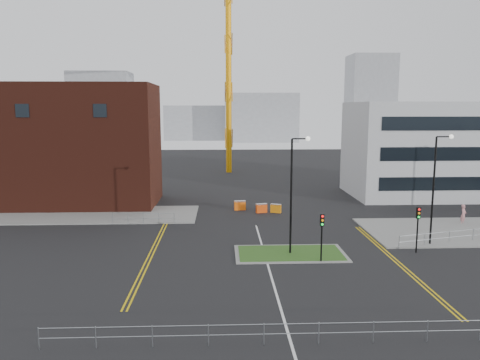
% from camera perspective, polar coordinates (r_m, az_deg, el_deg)
% --- Properties ---
extents(ground, '(200.00, 200.00, 0.00)m').
position_cam_1_polar(ground, '(29.46, 4.49, -13.80)').
color(ground, black).
rests_on(ground, ground).
extents(pavement_left, '(28.00, 8.00, 0.12)m').
position_cam_1_polar(pavement_left, '(52.96, -20.64, -4.02)').
color(pavement_left, slate).
rests_on(pavement_left, ground).
extents(island_kerb, '(8.60, 4.60, 0.08)m').
position_cam_1_polar(island_kerb, '(37.15, 6.13, -8.90)').
color(island_kerb, slate).
rests_on(island_kerb, ground).
extents(grass_island, '(8.00, 4.00, 0.12)m').
position_cam_1_polar(grass_island, '(37.14, 6.13, -8.87)').
color(grass_island, '#274F1A').
rests_on(grass_island, ground).
extents(brick_building, '(24.20, 10.07, 14.24)m').
position_cam_1_polar(brick_building, '(58.56, -21.94, 3.81)').
color(brick_building, '#481B12').
rests_on(brick_building, ground).
extents(office_block, '(25.00, 12.20, 12.00)m').
position_cam_1_polar(office_block, '(66.07, 24.12, 3.44)').
color(office_block, '#B6B8BB').
rests_on(office_block, ground).
extents(tower_crane, '(51.27, 15.39, 41.40)m').
position_cam_1_polar(tower_crane, '(85.49, 2.37, 20.35)').
color(tower_crane, '#F8A10E').
rests_on(tower_crane, ground).
extents(streetlamp_island, '(1.46, 0.36, 9.18)m').
position_cam_1_polar(streetlamp_island, '(35.91, 6.62, -0.70)').
color(streetlamp_island, black).
rests_on(streetlamp_island, ground).
extents(streetlamp_right_near, '(1.46, 0.36, 9.18)m').
position_cam_1_polar(streetlamp_right_near, '(41.36, 22.83, -0.08)').
color(streetlamp_right_near, black).
rests_on(streetlamp_right_near, ground).
extents(traffic_light_island, '(0.28, 0.33, 3.65)m').
position_cam_1_polar(traffic_light_island, '(34.89, 9.95, -5.84)').
color(traffic_light_island, black).
rests_on(traffic_light_island, ground).
extents(traffic_light_right, '(0.28, 0.33, 3.65)m').
position_cam_1_polar(traffic_light_right, '(39.17, 20.88, -4.68)').
color(traffic_light_right, black).
rests_on(traffic_light_right, ground).
extents(railing_front, '(24.05, 0.05, 1.10)m').
position_cam_1_polar(railing_front, '(23.72, 6.30, -17.61)').
color(railing_front, gray).
rests_on(railing_front, ground).
extents(railing_left, '(6.05, 0.05, 1.10)m').
position_cam_1_polar(railing_left, '(46.85, -11.70, -4.41)').
color(railing_left, gray).
rests_on(railing_left, ground).
extents(centre_line, '(0.15, 30.00, 0.01)m').
position_cam_1_polar(centre_line, '(31.30, 4.05, -12.39)').
color(centre_line, silver).
rests_on(centre_line, ground).
extents(yellow_left_a, '(0.12, 24.00, 0.01)m').
position_cam_1_polar(yellow_left_a, '(39.10, -10.65, -8.15)').
color(yellow_left_a, gold).
rests_on(yellow_left_a, ground).
extents(yellow_left_b, '(0.12, 24.00, 0.01)m').
position_cam_1_polar(yellow_left_b, '(39.05, -10.21, -8.16)').
color(yellow_left_b, gold).
rests_on(yellow_left_b, ground).
extents(yellow_right_a, '(0.12, 20.00, 0.01)m').
position_cam_1_polar(yellow_right_a, '(37.16, 18.27, -9.36)').
color(yellow_right_a, gold).
rests_on(yellow_right_a, ground).
extents(yellow_right_b, '(0.12, 20.00, 0.01)m').
position_cam_1_polar(yellow_right_b, '(37.26, 18.71, -9.33)').
color(yellow_right_b, gold).
rests_on(yellow_right_b, ground).
extents(skyline_a, '(18.00, 12.00, 22.00)m').
position_cam_1_polar(skyline_a, '(151.50, -16.48, 8.35)').
color(skyline_a, gray).
rests_on(skyline_a, ground).
extents(skyline_b, '(24.00, 12.00, 16.00)m').
position_cam_1_polar(skyline_b, '(157.59, 2.58, 7.61)').
color(skyline_b, gray).
rests_on(skyline_b, ground).
extents(skyline_c, '(14.00, 12.00, 28.00)m').
position_cam_1_polar(skyline_c, '(159.51, 15.56, 9.47)').
color(skyline_c, gray).
rests_on(skyline_c, ground).
extents(skyline_d, '(30.00, 12.00, 12.00)m').
position_cam_1_polar(skyline_d, '(167.14, -3.93, 6.99)').
color(skyline_d, gray).
rests_on(skyline_d, ground).
extents(pedestrian, '(0.85, 0.84, 1.98)m').
position_cam_1_polar(pedestrian, '(50.69, 25.58, -3.81)').
color(pedestrian, '#CB8386').
rests_on(pedestrian, ground).
extents(barrier_left, '(1.30, 0.56, 1.06)m').
position_cam_1_polar(barrier_left, '(52.15, -0.01, -3.06)').
color(barrier_left, '#FA610D').
rests_on(barrier_left, ground).
extents(barrier_mid, '(1.19, 0.78, 0.95)m').
position_cam_1_polar(barrier_mid, '(51.01, 4.39, -3.43)').
color(barrier_mid, orange).
rests_on(barrier_mid, ground).
extents(barrier_right, '(1.25, 0.67, 1.00)m').
position_cam_1_polar(barrier_right, '(50.91, 2.63, -3.40)').
color(barrier_right, '#EC480D').
rests_on(barrier_right, ground).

